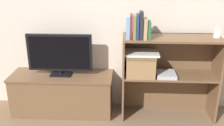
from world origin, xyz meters
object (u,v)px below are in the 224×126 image
at_px(book_skyblue, 128,27).
at_px(book_tan, 145,29).
at_px(book_navy, 138,26).
at_px(baby_monitor, 217,33).
at_px(tv_stand, 63,93).
at_px(book_olive, 134,27).
at_px(book_forest, 149,30).
at_px(laptop, 141,53).
at_px(tv, 60,54).
at_px(book_maroon, 131,27).
at_px(storage_basket_left, 140,63).
at_px(book_charcoal, 141,25).
at_px(magazine_stack, 166,74).

relative_size(book_skyblue, book_tan, 1.10).
relative_size(book_navy, baby_monitor, 1.91).
distance_m(tv_stand, book_olive, 1.08).
height_order(book_olive, book_tan, book_olive).
bearing_deg(baby_monitor, book_olive, -175.09).
xyz_separation_m(book_navy, baby_monitor, (0.77, 0.07, -0.07)).
distance_m(book_skyblue, baby_monitor, 0.87).
distance_m(book_skyblue, book_forest, 0.20).
xyz_separation_m(book_skyblue, laptop, (0.14, 0.05, -0.27)).
bearing_deg(book_skyblue, tv, 173.04).
height_order(tv, book_tan, book_tan).
xyz_separation_m(book_maroon, book_olive, (0.03, 0.00, -0.00)).
relative_size(book_skyblue, book_olive, 0.94).
distance_m(book_navy, baby_monitor, 0.78).
distance_m(baby_monitor, laptop, 0.76).
distance_m(book_tan, laptop, 0.27).
relative_size(book_maroon, baby_monitor, 1.88).
relative_size(tv, book_olive, 2.97).
relative_size(book_forest, laptop, 0.48).
relative_size(book_skyblue, book_navy, 0.91).
distance_m(book_maroon, baby_monitor, 0.84).
bearing_deg(tv_stand, baby_monitor, -0.67).
relative_size(book_tan, book_forest, 1.14).
distance_m(tv, storage_basket_left, 0.84).
distance_m(tv, book_tan, 0.91).
bearing_deg(book_charcoal, book_tan, 0.00).
xyz_separation_m(baby_monitor, magazine_stack, (-0.47, -0.05, -0.42)).
distance_m(tv, book_skyblue, 0.77).
xyz_separation_m(book_olive, book_forest, (0.14, 0.00, -0.03)).
xyz_separation_m(book_charcoal, baby_monitor, (0.74, 0.07, -0.08)).
distance_m(book_maroon, book_tan, 0.13).
height_order(tv_stand, book_navy, book_navy).
bearing_deg(laptop, book_navy, -130.25).
relative_size(tv, storage_basket_left, 2.23).
relative_size(book_navy, laptop, 0.66).
distance_m(book_maroon, book_charcoal, 0.09).
xyz_separation_m(book_forest, magazine_stack, (0.19, 0.02, -0.46)).
bearing_deg(tv, book_navy, -6.17).
xyz_separation_m(tv_stand, book_maroon, (0.73, -0.09, 0.77)).
relative_size(laptop, magazine_stack, 1.67).
height_order(storage_basket_left, laptop, laptop).
distance_m(book_forest, storage_basket_left, 0.37).
xyz_separation_m(baby_monitor, storage_basket_left, (-0.73, -0.01, -0.32)).
distance_m(book_tan, magazine_stack, 0.53).
bearing_deg(baby_monitor, tv_stand, 179.33).
bearing_deg(laptop, book_skyblue, -158.36).
relative_size(tv_stand, book_skyblue, 5.09).
distance_m(book_olive, book_charcoal, 0.06).
bearing_deg(book_olive, book_maroon, 180.00).
height_order(book_maroon, baby_monitor, book_maroon).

